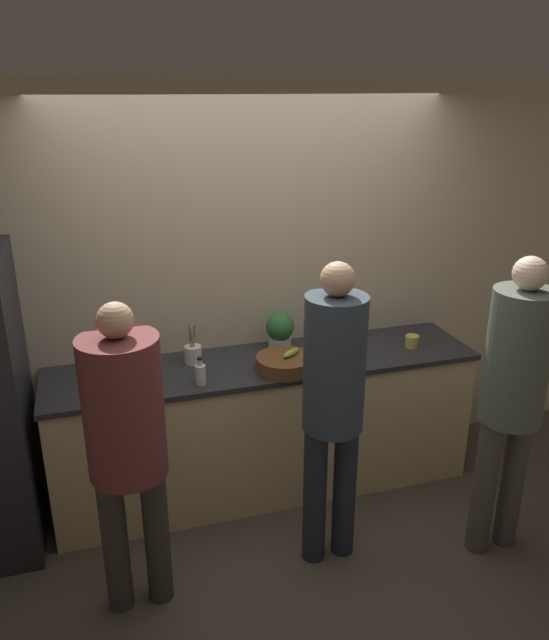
# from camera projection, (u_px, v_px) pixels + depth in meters

# --- Properties ---
(ground_plane) EXTENTS (14.00, 14.00, 0.00)m
(ground_plane) POSITION_uv_depth(u_px,v_px,m) (281.00, 516.00, 3.93)
(ground_plane) COLOR #4C4238
(wall_back) EXTENTS (5.20, 0.06, 2.60)m
(wall_back) POSITION_uv_depth(u_px,v_px,m) (251.00, 288.00, 4.08)
(wall_back) COLOR #C6B293
(wall_back) RESTS_ON ground_plane
(counter) EXTENTS (2.71, 0.66, 0.92)m
(counter) POSITION_uv_depth(u_px,v_px,m) (265.00, 424.00, 4.10)
(counter) COLOR beige
(counter) RESTS_ON ground_plane
(person_left) EXTENTS (0.38, 0.38, 1.66)m
(person_left) POSITION_uv_depth(u_px,v_px,m) (126.00, 434.00, 2.94)
(person_left) COLOR #38332D
(person_left) RESTS_ON ground_plane
(person_center) EXTENTS (0.32, 0.32, 1.75)m
(person_center) POSITION_uv_depth(u_px,v_px,m) (333.00, 395.00, 3.26)
(person_center) COLOR #232838
(person_center) RESTS_ON ground_plane
(person_right) EXTENTS (0.34, 0.34, 1.76)m
(person_right) POSITION_uv_depth(u_px,v_px,m) (513.00, 386.00, 3.33)
(person_right) COLOR #4C4742
(person_right) RESTS_ON ground_plane
(fruit_bowl) EXTENTS (0.35, 0.35, 0.13)m
(fruit_bowl) POSITION_uv_depth(u_px,v_px,m) (285.00, 363.00, 3.78)
(fruit_bowl) COLOR brown
(fruit_bowl) RESTS_ON counter
(utensil_crock) EXTENTS (0.11, 0.11, 0.26)m
(utensil_crock) POSITION_uv_depth(u_px,v_px,m) (193.00, 354.00, 3.87)
(utensil_crock) COLOR silver
(utensil_crock) RESTS_ON counter
(bottle_clear) EXTENTS (0.06, 0.06, 0.17)m
(bottle_clear) POSITION_uv_depth(u_px,v_px,m) (200.00, 374.00, 3.60)
(bottle_clear) COLOR silver
(bottle_clear) RESTS_ON counter
(cup_yellow) EXTENTS (0.09, 0.09, 0.08)m
(cup_yellow) POSITION_uv_depth(u_px,v_px,m) (412.00, 341.00, 4.11)
(cup_yellow) COLOR gold
(cup_yellow) RESTS_ON counter
(cup_red) EXTENTS (0.07, 0.07, 0.10)m
(cup_red) POSITION_uv_depth(u_px,v_px,m) (121.00, 383.00, 3.52)
(cup_red) COLOR #A33D33
(cup_red) RESTS_ON counter
(potted_plant) EXTENTS (0.18, 0.18, 0.26)m
(potted_plant) POSITION_uv_depth(u_px,v_px,m) (280.00, 331.00, 4.02)
(potted_plant) COLOR beige
(potted_plant) RESTS_ON counter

